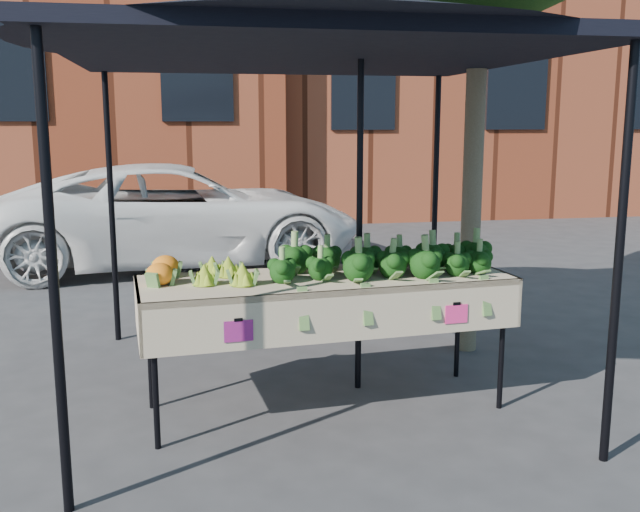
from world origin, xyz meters
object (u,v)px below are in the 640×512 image
(vehicle, at_px, (173,79))
(street_tree, at_px, (477,66))
(table, at_px, (326,343))
(canopy, at_px, (308,198))

(vehicle, height_order, street_tree, vehicle)
(table, distance_m, street_tree, 2.57)
(canopy, bearing_deg, street_tree, 23.11)
(table, distance_m, vehicle, 5.67)
(canopy, xyz_separation_m, vehicle, (-0.92, 4.81, 1.06))
(street_tree, bearing_deg, canopy, -156.89)
(canopy, xyz_separation_m, street_tree, (1.47, 0.63, 0.95))
(table, height_order, vehicle, vehicle)
(table, height_order, canopy, canopy)
(table, relative_size, vehicle, 0.51)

